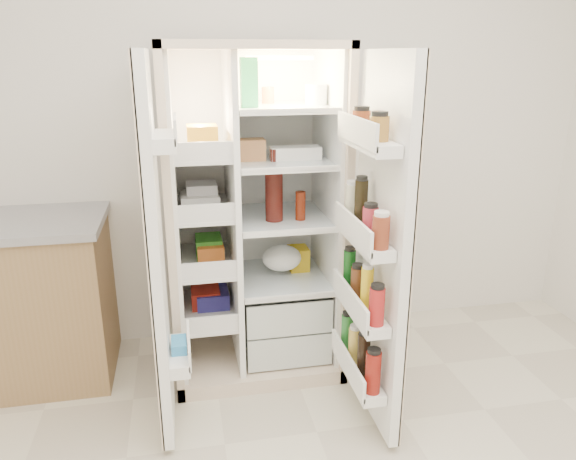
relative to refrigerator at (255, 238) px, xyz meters
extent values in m
cube|color=silver|center=(0.18, 0.35, 0.60)|extent=(4.00, 0.02, 2.70)
cube|color=beige|center=(-0.02, 0.28, 0.15)|extent=(0.92, 0.04, 1.80)
cube|color=beige|center=(-0.46, -0.05, 0.15)|extent=(0.04, 0.70, 1.80)
cube|color=beige|center=(0.42, -0.05, 0.15)|extent=(0.04, 0.70, 1.80)
cube|color=beige|center=(-0.02, -0.05, 1.03)|extent=(0.92, 0.70, 0.04)
cube|color=beige|center=(-0.02, -0.05, -0.71)|extent=(0.92, 0.70, 0.08)
cube|color=white|center=(-0.02, 0.25, 0.17)|extent=(0.84, 0.02, 1.68)
cube|color=white|center=(-0.43, -0.05, 0.17)|extent=(0.02, 0.62, 1.68)
cube|color=white|center=(0.39, -0.05, 0.17)|extent=(0.02, 0.62, 1.68)
cube|color=white|center=(-0.13, -0.05, 0.17)|extent=(0.03, 0.62, 1.68)
cube|color=silver|center=(0.14, -0.07, -0.56)|extent=(0.47, 0.52, 0.19)
cube|color=silver|center=(0.14, -0.07, -0.36)|extent=(0.47, 0.52, 0.19)
cube|color=#FFD18C|center=(0.14, 0.00, 0.97)|extent=(0.30, 0.30, 0.02)
cube|color=silver|center=(-0.28, -0.05, -0.40)|extent=(0.28, 0.58, 0.02)
cube|color=silver|center=(-0.28, -0.05, -0.10)|extent=(0.28, 0.58, 0.02)
cube|color=silver|center=(-0.28, -0.05, 0.20)|extent=(0.28, 0.58, 0.02)
cube|color=silver|center=(-0.28, -0.05, 0.50)|extent=(0.28, 0.58, 0.02)
cube|color=white|center=(0.14, -0.05, -0.23)|extent=(0.49, 0.58, 0.01)
cube|color=white|center=(0.14, -0.05, 0.13)|extent=(0.49, 0.58, 0.01)
cube|color=white|center=(0.14, -0.05, 0.45)|extent=(0.49, 0.58, 0.02)
cube|color=white|center=(0.14, -0.05, 0.73)|extent=(0.49, 0.58, 0.02)
cube|color=red|center=(-0.28, -0.05, -0.34)|extent=(0.16, 0.20, 0.10)
cube|color=green|center=(-0.28, -0.05, -0.03)|extent=(0.14, 0.18, 0.12)
cube|color=silver|center=(-0.28, -0.05, 0.25)|extent=(0.20, 0.22, 0.07)
cube|color=gold|center=(-0.28, -0.05, 0.58)|extent=(0.15, 0.16, 0.14)
cube|color=#342E8C|center=(-0.28, -0.05, -0.34)|extent=(0.18, 0.20, 0.09)
cube|color=#C05F21|center=(-0.28, -0.05, -0.04)|extent=(0.14, 0.18, 0.10)
cube|color=silver|center=(-0.28, -0.05, 0.27)|extent=(0.16, 0.16, 0.12)
sphere|color=orange|center=(0.01, -0.15, -0.62)|extent=(0.07, 0.07, 0.07)
sphere|color=orange|center=(0.10, -0.11, -0.62)|extent=(0.07, 0.07, 0.07)
sphere|color=orange|center=(0.20, -0.15, -0.62)|extent=(0.07, 0.07, 0.07)
sphere|color=orange|center=(0.06, -0.01, -0.62)|extent=(0.07, 0.07, 0.07)
sphere|color=orange|center=(0.16, -0.03, -0.62)|extent=(0.07, 0.07, 0.07)
ellipsoid|color=#356D24|center=(0.14, -0.05, -0.35)|extent=(0.26, 0.24, 0.11)
cylinder|color=#40120D|center=(0.09, -0.13, 0.29)|extent=(0.09, 0.09, 0.29)
cylinder|color=#671C0B|center=(0.23, -0.15, 0.22)|extent=(0.05, 0.05, 0.16)
cube|color=#238349|center=(-0.04, -0.15, 0.86)|extent=(0.08, 0.08, 0.24)
cylinder|color=white|center=(0.32, -0.08, 0.79)|extent=(0.11, 0.11, 0.10)
cylinder|color=#AC5827|center=(0.09, 0.05, 0.78)|extent=(0.07, 0.07, 0.09)
cube|color=white|center=(0.21, -0.09, 0.50)|extent=(0.27, 0.11, 0.07)
cube|color=#BC7D4B|center=(-0.04, -0.08, 0.52)|extent=(0.18, 0.10, 0.11)
ellipsoid|color=white|center=(0.15, -0.04, -0.15)|extent=(0.22, 0.20, 0.14)
cube|color=gold|center=(0.26, 0.03, -0.15)|extent=(0.11, 0.13, 0.13)
cube|color=white|center=(-0.52, -0.60, 0.15)|extent=(0.05, 0.40, 1.72)
cube|color=beige|center=(-0.54, -0.60, 0.15)|extent=(0.01, 0.40, 1.72)
cube|color=white|center=(-0.45, -0.60, -0.35)|extent=(0.09, 0.32, 0.06)
cube|color=white|center=(-0.45, -0.60, 0.65)|extent=(0.09, 0.32, 0.06)
cube|color=#338CCC|center=(-0.45, -0.60, -0.32)|extent=(0.07, 0.12, 0.10)
cube|color=white|center=(0.48, -0.69, 0.15)|extent=(0.05, 0.58, 1.72)
cube|color=beige|center=(0.51, -0.69, 0.15)|extent=(0.01, 0.58, 1.72)
cube|color=white|center=(0.40, -0.69, -0.49)|extent=(0.11, 0.50, 0.05)
cube|color=white|center=(0.40, -0.69, -0.15)|extent=(0.11, 0.50, 0.05)
cube|color=white|center=(0.40, -0.69, 0.20)|extent=(0.11, 0.50, 0.05)
cube|color=white|center=(0.40, -0.69, 0.63)|extent=(0.11, 0.50, 0.05)
cylinder|color=maroon|center=(0.40, -0.89, -0.36)|extent=(0.07, 0.07, 0.20)
cylinder|color=black|center=(0.40, -0.76, -0.35)|extent=(0.06, 0.06, 0.22)
cylinder|color=gold|center=(0.40, -0.63, -0.37)|extent=(0.06, 0.06, 0.18)
cylinder|color=#287A2F|center=(0.40, -0.50, -0.37)|extent=(0.06, 0.06, 0.19)
cylinder|color=#A71B1B|center=(0.40, -0.89, -0.04)|extent=(0.07, 0.07, 0.17)
cylinder|color=yellow|center=(0.40, -0.76, -0.02)|extent=(0.06, 0.06, 0.21)
cylinder|color=#5A2E16|center=(0.40, -0.63, -0.04)|extent=(0.07, 0.07, 0.16)
cylinder|color=#114D16|center=(0.40, -0.50, -0.02)|extent=(0.06, 0.06, 0.20)
cylinder|color=maroon|center=(0.40, -0.89, 0.30)|extent=(0.07, 0.07, 0.14)
cylinder|color=#A42A35|center=(0.40, -0.76, 0.30)|extent=(0.07, 0.07, 0.14)
cylinder|color=black|center=(0.40, -0.63, 0.34)|extent=(0.06, 0.06, 0.23)
cylinder|color=beige|center=(0.40, -0.50, 0.32)|extent=(0.06, 0.06, 0.18)
cylinder|color=olive|center=(0.40, -0.81, 0.71)|extent=(0.08, 0.08, 0.10)
cylinder|color=maroon|center=(0.40, -0.59, 0.71)|extent=(0.08, 0.08, 0.10)
camera|label=1|loc=(-0.39, -2.90, 1.00)|focal=34.00mm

